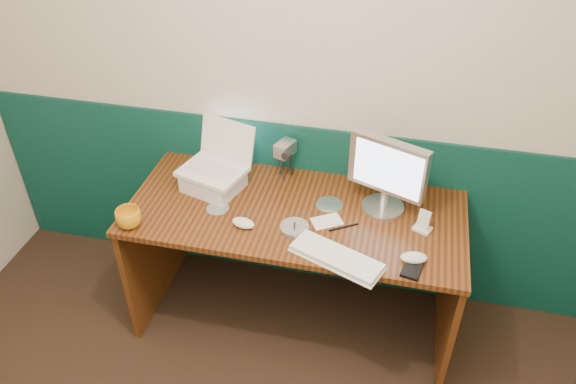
% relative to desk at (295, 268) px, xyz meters
% --- Properties ---
extents(back_wall, '(3.50, 0.04, 2.50)m').
position_rel_desk_xyz_m(back_wall, '(-0.06, 0.37, 0.88)').
color(back_wall, beige).
rests_on(back_wall, ground).
extents(wainscot, '(3.48, 0.02, 1.00)m').
position_rel_desk_xyz_m(wainscot, '(-0.06, 0.36, 0.12)').
color(wainscot, '#072F2C').
rests_on(wainscot, ground).
extents(desk, '(1.60, 0.70, 0.75)m').
position_rel_desk_xyz_m(desk, '(0.00, 0.00, 0.00)').
color(desk, '#3B1A0A').
rests_on(desk, ground).
extents(laptop_riser, '(0.31, 0.29, 0.09)m').
position_rel_desk_xyz_m(laptop_riser, '(-0.44, 0.09, 0.42)').
color(laptop_riser, silver).
rests_on(laptop_riser, desk).
extents(laptop, '(0.36, 0.31, 0.25)m').
position_rel_desk_xyz_m(laptop, '(-0.44, 0.09, 0.59)').
color(laptop, white).
rests_on(laptop, laptop_riser).
extents(monitor, '(0.39, 0.24, 0.37)m').
position_rel_desk_xyz_m(monitor, '(0.40, 0.11, 0.56)').
color(monitor, silver).
rests_on(monitor, desk).
extents(keyboard, '(0.42, 0.27, 0.02)m').
position_rel_desk_xyz_m(keyboard, '(0.24, -0.29, 0.39)').
color(keyboard, white).
rests_on(keyboard, desk).
extents(mouse_right, '(0.13, 0.09, 0.04)m').
position_rel_desk_xyz_m(mouse_right, '(0.56, -0.22, 0.39)').
color(mouse_right, silver).
rests_on(mouse_right, desk).
extents(mouse_left, '(0.12, 0.09, 0.04)m').
position_rel_desk_xyz_m(mouse_left, '(-0.21, -0.16, 0.39)').
color(mouse_left, white).
rests_on(mouse_left, desk).
extents(mug, '(0.15, 0.15, 0.09)m').
position_rel_desk_xyz_m(mug, '(-0.71, -0.28, 0.42)').
color(mug, orange).
rests_on(mug, desk).
extents(camcorder, '(0.13, 0.15, 0.20)m').
position_rel_desk_xyz_m(camcorder, '(-0.11, 0.27, 0.47)').
color(camcorder, '#BBBBC0').
rests_on(camcorder, desk).
extents(cd_spindle, '(0.13, 0.13, 0.03)m').
position_rel_desk_xyz_m(cd_spindle, '(0.03, -0.14, 0.39)').
color(cd_spindle, '#B1B9C1').
rests_on(cd_spindle, desk).
extents(cd_loose_a, '(0.11, 0.11, 0.00)m').
position_rel_desk_xyz_m(cd_loose_a, '(-0.36, -0.07, 0.38)').
color(cd_loose_a, '#B0B7C1').
rests_on(cd_loose_a, desk).
extents(cd_loose_b, '(0.13, 0.13, 0.00)m').
position_rel_desk_xyz_m(cd_loose_b, '(0.15, 0.08, 0.38)').
color(cd_loose_b, silver).
rests_on(cd_loose_b, desk).
extents(pen, '(0.13, 0.09, 0.01)m').
position_rel_desk_xyz_m(pen, '(0.24, -0.07, 0.38)').
color(pen, black).
rests_on(pen, desk).
extents(papers, '(0.17, 0.15, 0.00)m').
position_rel_desk_xyz_m(papers, '(0.16, -0.05, 0.38)').
color(papers, white).
rests_on(papers, desk).
extents(dock, '(0.10, 0.09, 0.01)m').
position_rel_desk_xyz_m(dock, '(0.59, -0.01, 0.38)').
color(dock, silver).
rests_on(dock, desk).
extents(music_player, '(0.06, 0.05, 0.09)m').
position_rel_desk_xyz_m(music_player, '(0.59, -0.01, 0.44)').
color(music_player, white).
rests_on(music_player, dock).
extents(pda, '(0.10, 0.14, 0.02)m').
position_rel_desk_xyz_m(pda, '(0.56, -0.27, 0.38)').
color(pda, black).
rests_on(pda, desk).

